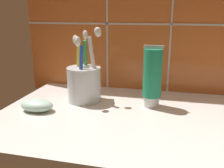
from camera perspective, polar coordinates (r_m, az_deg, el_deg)
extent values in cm
cube|color=silver|center=(54.46, 10.04, -8.52)|extent=(69.44, 39.26, 2.00)
cube|color=beige|center=(68.67, 11.95, 13.21)|extent=(79.44, 0.24, 0.50)
cylinder|color=silver|center=(62.12, -6.38, -0.06)|extent=(8.30, 8.30, 8.53)
cylinder|color=white|center=(60.04, -4.14, 3.31)|extent=(2.90, 1.58, 15.71)
ellipsoid|color=white|center=(58.67, -3.26, 11.82)|extent=(2.21, 1.75, 2.39)
cylinder|color=green|center=(64.15, -5.99, 3.59)|extent=(1.81, 3.57, 14.64)
ellipsoid|color=white|center=(64.34, -6.13, 11.14)|extent=(1.81, 2.33, 2.46)
cylinder|color=yellow|center=(63.00, -7.73, 2.83)|extent=(2.43, 2.40, 13.59)
ellipsoid|color=white|center=(62.54, -8.37, 10.00)|extent=(2.30, 2.29, 2.39)
cylinder|color=blue|center=(59.25, -7.14, 2.11)|extent=(1.07, 2.88, 13.82)
ellipsoid|color=white|center=(56.83, -7.89, 9.62)|extent=(1.42, 2.06, 2.42)
cylinder|color=white|center=(59.71, 8.95, -3.90)|extent=(3.63, 3.63, 2.45)
cylinder|color=#1E8C60|center=(57.75, 9.25, 2.45)|extent=(4.27, 4.27, 11.16)
cube|color=silver|center=(56.65, 9.52, 8.34)|extent=(4.48, 0.36, 0.80)
ellipsoid|color=silver|center=(58.62, -16.77, -4.67)|extent=(7.55, 4.84, 2.70)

